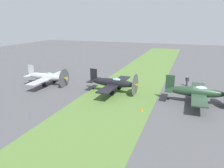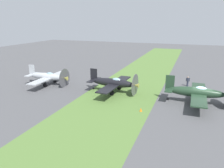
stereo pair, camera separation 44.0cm
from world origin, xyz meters
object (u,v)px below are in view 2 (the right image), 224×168
airplane_trail (48,77)px  runway_marker_cone (141,110)px  airplane_wingman (114,83)px  ground_crew_chief (188,81)px  airplane_lead (197,92)px

airplane_trail → runway_marker_cone: 19.09m
airplane_wingman → airplane_trail: bearing=-87.0°
airplane_trail → ground_crew_chief: (-7.55, 23.11, -0.56)m
runway_marker_cone → airplane_lead: bearing=129.8°
runway_marker_cone → airplane_trail: bearing=-108.2°
airplane_wingman → airplane_trail: size_ratio=1.05×
airplane_wingman → runway_marker_cone: bearing=46.7°
ground_crew_chief → runway_marker_cone: size_ratio=3.93×
ground_crew_chief → runway_marker_cone: 14.42m
airplane_lead → runway_marker_cone: 8.46m
airplane_lead → airplane_trail: size_ratio=1.09×
airplane_lead → airplane_trail: (-0.61, -24.51, -0.13)m
airplane_wingman → ground_crew_chief: size_ratio=5.96×
airplane_lead → ground_crew_chief: bearing=-170.5°
airplane_lead → airplane_wingman: 12.27m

